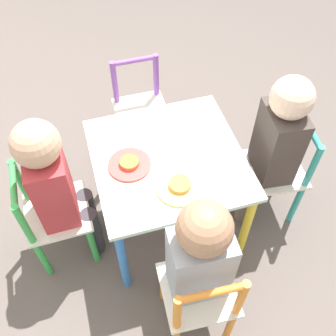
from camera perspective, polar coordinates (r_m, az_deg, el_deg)
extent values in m
plane|color=#5B514C|center=(1.95, 0.00, -7.41)|extent=(6.00, 6.00, 0.00)
cube|color=silver|center=(1.57, 0.00, 1.39)|extent=(0.59, 0.59, 0.02)
cylinder|color=yellow|center=(1.69, 11.23, -8.47)|extent=(0.04, 0.04, 0.45)
cylinder|color=#E5599E|center=(1.97, 5.21, 4.24)|extent=(0.04, 0.04, 0.45)
cylinder|color=#387AD1|center=(1.60, -6.56, -13.17)|extent=(0.04, 0.04, 0.45)
cylinder|color=#DB3D38|center=(1.89, -9.92, 0.91)|extent=(0.04, 0.04, 0.45)
cube|color=silver|center=(1.69, -15.77, -6.24)|extent=(0.26, 0.26, 0.02)
cylinder|color=green|center=(1.75, -10.87, -10.85)|extent=(0.03, 0.03, 0.28)
cylinder|color=green|center=(1.86, -12.03, -5.27)|extent=(0.03, 0.03, 0.28)
cylinder|color=green|center=(1.77, -17.71, -12.33)|extent=(0.03, 0.03, 0.28)
cylinder|color=green|center=(1.88, -18.36, -6.71)|extent=(0.03, 0.03, 0.28)
cylinder|color=green|center=(1.55, -20.08, -7.90)|extent=(0.03, 0.03, 0.26)
cylinder|color=green|center=(1.68, -20.61, -1.86)|extent=(0.03, 0.03, 0.26)
cylinder|color=green|center=(1.52, -21.54, -2.33)|extent=(0.21, 0.03, 0.02)
cube|color=silver|center=(1.49, 4.38, -17.14)|extent=(0.27, 0.27, 0.02)
cylinder|color=orange|center=(1.68, 6.65, -14.84)|extent=(0.03, 0.03, 0.28)
cylinder|color=orange|center=(1.65, -0.68, -16.47)|extent=(0.03, 0.03, 0.28)
cylinder|color=orange|center=(1.61, 9.04, -21.51)|extent=(0.03, 0.03, 0.28)
cylinder|color=orange|center=(1.36, 10.49, -18.20)|extent=(0.03, 0.03, 0.26)
cylinder|color=orange|center=(1.33, 1.35, -20.43)|extent=(0.03, 0.03, 0.26)
cylinder|color=orange|center=(1.23, 6.47, -17.59)|extent=(0.04, 0.21, 0.02)
cube|color=silver|center=(1.82, 14.97, -0.20)|extent=(0.29, 0.29, 0.02)
cylinder|color=teal|center=(1.96, 10.21, -0.90)|extent=(0.03, 0.03, 0.28)
cylinder|color=teal|center=(1.85, 12.10, -6.02)|extent=(0.03, 0.03, 0.28)
cylinder|color=teal|center=(2.03, 15.90, -0.02)|extent=(0.03, 0.03, 0.28)
cylinder|color=teal|center=(1.92, 18.06, -4.90)|extent=(0.03, 0.03, 0.28)
cylinder|color=teal|center=(1.84, 17.70, 5.16)|extent=(0.03, 0.03, 0.26)
cylinder|color=teal|center=(1.72, 20.22, 0.05)|extent=(0.03, 0.03, 0.26)
cylinder|color=teal|center=(1.69, 19.91, 5.25)|extent=(0.21, 0.05, 0.02)
cube|color=silver|center=(2.02, -3.80, 8.17)|extent=(0.26, 0.26, 0.02)
cylinder|color=#8E51BC|center=(2.04, -5.78, 2.60)|extent=(0.03, 0.03, 0.28)
cylinder|color=#8E51BC|center=(2.07, -0.03, 3.84)|extent=(0.03, 0.03, 0.28)
cylinder|color=#8E51BC|center=(2.18, -6.98, 6.64)|extent=(0.03, 0.03, 0.28)
cylinder|color=#8E51BC|center=(2.21, -1.56, 7.76)|extent=(0.03, 0.03, 0.28)
cylinder|color=#8E51BC|center=(2.00, -7.72, 12.03)|extent=(0.03, 0.03, 0.26)
cylinder|color=#8E51BC|center=(2.03, -1.73, 13.19)|extent=(0.03, 0.03, 0.26)
cylinder|color=#8E51BC|center=(1.95, -4.94, 15.28)|extent=(0.02, 0.21, 0.02)
cylinder|color=#38383D|center=(1.77, -10.79, -9.09)|extent=(0.07, 0.07, 0.29)
cylinder|color=#38383D|center=(1.83, -11.35, -6.45)|extent=(0.07, 0.07, 0.29)
cube|color=#B23338|center=(1.55, -16.44, -2.58)|extent=(0.20, 0.14, 0.34)
sphere|color=tan|center=(1.37, -18.67, 3.35)|extent=(0.17, 0.17, 0.17)
cylinder|color=#38383D|center=(1.66, 4.63, -14.76)|extent=(0.07, 0.07, 0.29)
cylinder|color=#38383D|center=(1.65, 1.17, -15.52)|extent=(0.07, 0.07, 0.29)
cube|color=#999EA8|center=(1.34, 4.58, -13.73)|extent=(0.15, 0.21, 0.32)
sphere|color=#A37556|center=(1.13, 5.34, -8.74)|extent=(0.17, 0.17, 0.17)
cylinder|color=#7A6B5B|center=(1.92, 10.32, -2.12)|extent=(0.07, 0.07, 0.29)
cylinder|color=#7A6B5B|center=(1.86, 11.21, -4.55)|extent=(0.07, 0.07, 0.29)
cube|color=#423833|center=(1.68, 15.59, 3.53)|extent=(0.21, 0.16, 0.35)
sphere|color=beige|center=(1.51, 17.57, 9.70)|extent=(0.17, 0.17, 0.17)
cylinder|color=#E54C47|center=(1.53, -5.60, 0.49)|extent=(0.17, 0.17, 0.01)
cylinder|color=#CC6633|center=(1.52, -5.64, 0.82)|extent=(0.08, 0.08, 0.02)
cylinder|color=#EADB66|center=(1.46, 1.72, -2.74)|extent=(0.18, 0.18, 0.01)
cylinder|color=#D6843D|center=(1.45, 1.73, -2.41)|extent=(0.08, 0.08, 0.02)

